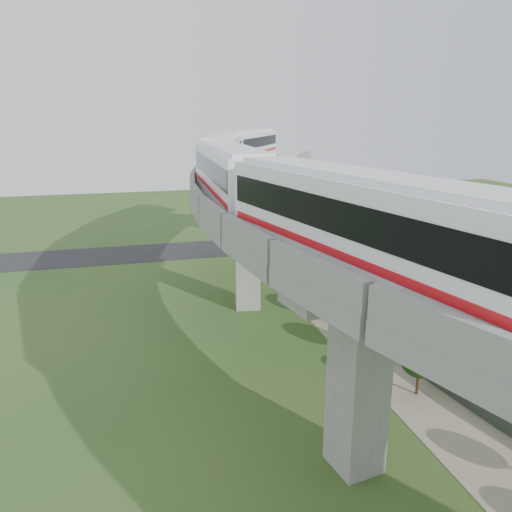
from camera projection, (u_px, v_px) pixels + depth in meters
The scene contains 13 objects.
ground at pixel (272, 364), 32.98m from camera, with size 160.00×160.00×0.00m, color #2E5321.
dirt_lot at pixel (474, 352), 34.54m from camera, with size 18.00×26.00×0.04m, color gray.
asphalt_road at pixel (202, 249), 60.88m from camera, with size 60.00×8.00×0.03m, color #232326.
viaduct at pixel (331, 227), 31.44m from camera, with size 19.58×73.98×11.40m.
metro_train at pixel (253, 163), 38.15m from camera, with size 15.45×60.61×3.64m.
fence at pixel (404, 337), 35.16m from camera, with size 3.87×38.73×1.50m.
tree_0 at pixel (316, 246), 55.64m from camera, with size 2.61×2.61×2.86m.
tree_1 at pixel (305, 257), 49.94m from camera, with size 2.15×2.15×3.06m.
tree_2 at pixel (323, 285), 43.29m from camera, with size 2.05×2.05×2.50m.
tree_3 at pixel (334, 294), 40.17m from camera, with size 3.01×3.01×3.22m.
tree_4 at pixel (370, 323), 33.59m from camera, with size 2.51×2.51×3.41m.
tree_5 at pixel (420, 362), 28.81m from camera, with size 2.19×2.19×3.07m.
car_dark at pixel (406, 336), 35.44m from camera, with size 1.82×4.47×1.30m, color black.
Camera 1 is at (-8.59, -28.51, 15.91)m, focal length 35.00 mm.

